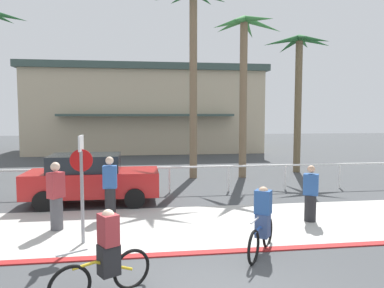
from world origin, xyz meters
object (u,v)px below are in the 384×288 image
at_px(palm_tree_4, 298,68).
at_px(car_red_1, 91,178).
at_px(pedestrian_1, 56,199).
at_px(palm_tree_2, 193,38).
at_px(cyclist_blue_1, 262,222).
at_px(palm_tree_3, 244,59).
at_px(stop_sign_bike_lane, 82,173).
at_px(cyclist_yellow_0, 106,255).
at_px(pedestrian_0, 110,189).
at_px(pedestrian_2, 311,196).

distance_m(palm_tree_4, car_red_1, 12.19).
bearing_deg(pedestrian_1, palm_tree_2, 57.81).
xyz_separation_m(car_red_1, pedestrian_1, (-0.53, -2.86, -0.03)).
bearing_deg(cyclist_blue_1, palm_tree_3, 76.63).
bearing_deg(palm_tree_3, stop_sign_bike_lane, -126.58).
bearing_deg(palm_tree_4, cyclist_yellow_0, -125.47).
distance_m(car_red_1, cyclist_yellow_0, 6.71).
xyz_separation_m(palm_tree_2, palm_tree_4, (5.67, 1.07, -1.18)).
height_order(pedestrian_0, pedestrian_1, same).
relative_size(palm_tree_4, car_red_1, 1.62).
bearing_deg(palm_tree_3, car_red_1, -145.93).
xyz_separation_m(palm_tree_3, cyclist_yellow_0, (-5.49, -11.07, -4.96)).
distance_m(palm_tree_4, cyclist_blue_1, 12.98).
height_order(stop_sign_bike_lane, palm_tree_2, palm_tree_2).
distance_m(palm_tree_2, pedestrian_0, 9.20).
bearing_deg(cyclist_yellow_0, stop_sign_bike_lane, 106.52).
relative_size(palm_tree_2, cyclist_blue_1, 5.79).
bearing_deg(stop_sign_bike_lane, cyclist_blue_1, -15.92).
relative_size(palm_tree_3, pedestrian_0, 4.25).
distance_m(pedestrian_0, pedestrian_1, 1.69).
height_order(car_red_1, pedestrian_1, pedestrian_1).
relative_size(car_red_1, cyclist_yellow_0, 2.75).
distance_m(pedestrian_1, pedestrian_2, 6.95).
height_order(palm_tree_3, pedestrian_2, palm_tree_3).
height_order(palm_tree_4, car_red_1, palm_tree_4).
bearing_deg(palm_tree_2, cyclist_blue_1, -89.06).
distance_m(cyclist_blue_1, pedestrian_0, 4.88).
distance_m(stop_sign_bike_lane, palm_tree_4, 14.03).
bearing_deg(car_red_1, cyclist_blue_1, -50.05).
relative_size(palm_tree_3, cyclist_yellow_0, 4.80).
distance_m(pedestrian_0, pedestrian_2, 5.80).
bearing_deg(car_red_1, palm_tree_2, 47.70).
height_order(palm_tree_4, pedestrian_1, palm_tree_4).
relative_size(car_red_1, pedestrian_2, 2.73).
bearing_deg(pedestrian_0, pedestrian_1, -139.92).
bearing_deg(cyclist_blue_1, car_red_1, 129.95).
xyz_separation_m(car_red_1, cyclist_blue_1, (4.30, -5.13, -0.18)).
xyz_separation_m(palm_tree_3, cyclist_blue_1, (-2.28, -9.58, -4.96)).
relative_size(palm_tree_4, cyclist_yellow_0, 4.46).
bearing_deg(stop_sign_bike_lane, pedestrian_1, 126.55).
relative_size(cyclist_blue_1, pedestrian_2, 0.95).
relative_size(stop_sign_bike_lane, palm_tree_2, 0.29).
distance_m(stop_sign_bike_lane, palm_tree_3, 11.24).
bearing_deg(pedestrian_0, stop_sign_bike_lane, -101.55).
distance_m(palm_tree_2, cyclist_yellow_0, 13.00).
distance_m(cyclist_yellow_0, pedestrian_0, 4.86).
relative_size(cyclist_blue_1, pedestrian_0, 0.85).
relative_size(palm_tree_3, car_red_1, 1.75).
height_order(stop_sign_bike_lane, pedestrian_0, stop_sign_bike_lane).
xyz_separation_m(car_red_1, pedestrian_2, (6.42, -3.05, -0.13)).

